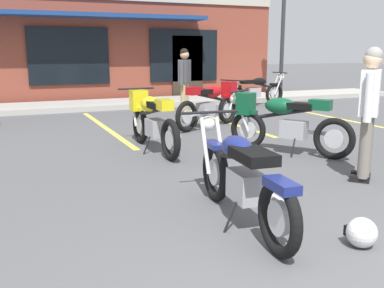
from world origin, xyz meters
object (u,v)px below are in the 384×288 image
object	(u,v)px
motorcycle_orange_scrambler	(283,120)
helmet_on_pavement	(362,232)
motorcycle_black_cruiser	(256,90)
person_in_black_shirt	(185,78)
motorcycle_blue_standard	(212,103)
person_in_shorts_foreground	(369,106)
motorcycle_foreground_classic	(242,176)
motorcycle_silver_naked	(151,118)

from	to	relation	value
motorcycle_orange_scrambler	helmet_on_pavement	distance (m)	3.59
motorcycle_black_cruiser	person_in_black_shirt	size ratio (longest dim) A/B	1.26
person_in_black_shirt	motorcycle_blue_standard	bearing A→B (deg)	-93.88
person_in_black_shirt	person_in_shorts_foreground	xyz separation A→B (m)	(-0.11, -6.26, 0.00)
motorcycle_black_cruiser	helmet_on_pavement	bearing A→B (deg)	-116.09
motorcycle_orange_scrambler	helmet_on_pavement	xyz separation A→B (m)	(-1.43, -3.26, -0.40)
motorcycle_foreground_classic	motorcycle_silver_naked	size ratio (longest dim) A/B	1.00
motorcycle_silver_naked	motorcycle_orange_scrambler	world-z (taller)	same
motorcycle_foreground_classic	motorcycle_black_cruiser	world-z (taller)	same
motorcycle_blue_standard	person_in_shorts_foreground	world-z (taller)	person_in_shorts_foreground
motorcycle_foreground_classic	motorcycle_black_cruiser	bearing A→B (deg)	57.89
motorcycle_foreground_classic	motorcycle_black_cruiser	xyz separation A→B (m)	(4.98, 7.94, 0.00)
motorcycle_foreground_classic	person_in_black_shirt	bearing A→B (deg)	71.85
motorcycle_blue_standard	motorcycle_orange_scrambler	xyz separation A→B (m)	(-0.04, -2.70, 0.00)
motorcycle_blue_standard	person_in_black_shirt	xyz separation A→B (m)	(0.12, 1.82, 0.42)
motorcycle_black_cruiser	motorcycle_silver_naked	xyz separation A→B (m)	(-4.75, -4.51, 0.07)
motorcycle_silver_naked	person_in_black_shirt	size ratio (longest dim) A/B	1.26
motorcycle_foreground_classic	motorcycle_orange_scrambler	world-z (taller)	same
motorcycle_black_cruiser	person_in_black_shirt	xyz separation A→B (m)	(-2.72, -1.04, 0.49)
motorcycle_black_cruiser	motorcycle_orange_scrambler	world-z (taller)	same
motorcycle_black_cruiser	person_in_shorts_foreground	world-z (taller)	person_in_shorts_foreground
helmet_on_pavement	person_in_shorts_foreground	bearing A→B (deg)	45.62
motorcycle_silver_naked	helmet_on_pavement	xyz separation A→B (m)	(0.43, -4.30, -0.40)
person_in_black_shirt	motorcycle_orange_scrambler	bearing A→B (deg)	-92.08
motorcycle_black_cruiser	motorcycle_blue_standard	distance (m)	4.03
motorcycle_silver_naked	motorcycle_blue_standard	bearing A→B (deg)	41.12
motorcycle_blue_standard	person_in_shorts_foreground	bearing A→B (deg)	-89.86
motorcycle_orange_scrambler	motorcycle_silver_naked	bearing A→B (deg)	150.83
person_in_black_shirt	motorcycle_black_cruiser	bearing A→B (deg)	20.88
person_in_shorts_foreground	motorcycle_orange_scrambler	bearing A→B (deg)	91.72
motorcycle_orange_scrambler	person_in_black_shirt	world-z (taller)	person_in_black_shirt
motorcycle_black_cruiser	motorcycle_silver_naked	world-z (taller)	same
motorcycle_silver_naked	helmet_on_pavement	distance (m)	4.34
motorcycle_foreground_classic	person_in_shorts_foreground	xyz separation A→B (m)	(2.15, 0.64, 0.49)
motorcycle_black_cruiser	motorcycle_silver_naked	distance (m)	6.55
motorcycle_blue_standard	person_in_shorts_foreground	distance (m)	4.47
helmet_on_pavement	motorcycle_orange_scrambler	bearing A→B (deg)	66.29
motorcycle_black_cruiser	person_in_black_shirt	distance (m)	2.95
motorcycle_foreground_classic	person_in_shorts_foreground	bearing A→B (deg)	16.53
person_in_black_shirt	helmet_on_pavement	xyz separation A→B (m)	(-1.60, -7.78, -0.82)
motorcycle_foreground_classic	motorcycle_orange_scrambler	bearing A→B (deg)	48.66
motorcycle_foreground_classic	motorcycle_orange_scrambler	distance (m)	3.18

